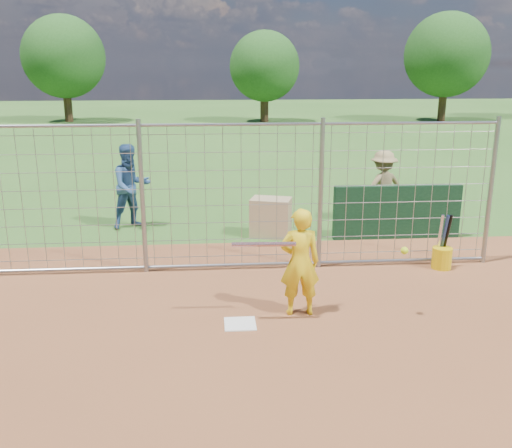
{
  "coord_description": "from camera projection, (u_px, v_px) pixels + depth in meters",
  "views": [
    {
      "loc": [
        -0.35,
        -7.34,
        3.45
      ],
      "look_at": [
        0.3,
        0.8,
        1.15
      ],
      "focal_mm": 40.0,
      "sensor_mm": 36.0,
      "label": 1
    }
  ],
  "objects": [
    {
      "name": "tree_line",
      "position": [
        267.0,
        59.0,
        34.23
      ],
      "size": [
        44.66,
        6.72,
        6.48
      ],
      "color": "#3F2B19",
      "rests_on": "ground"
    },
    {
      "name": "bystander_c",
      "position": [
        383.0,
        187.0,
        12.6
      ],
      "size": [
        1.18,
        0.87,
        1.63
      ],
      "primitive_type": "imported",
      "rotation": [
        0.0,
        0.0,
        3.42
      ],
      "color": "#978052",
      "rests_on": "ground"
    },
    {
      "name": "batter",
      "position": [
        300.0,
        262.0,
        7.96
      ],
      "size": [
        0.57,
        0.38,
        1.56
      ],
      "primitive_type": "imported",
      "rotation": [
        0.0,
        0.0,
        3.16
      ],
      "color": "yellow",
      "rests_on": "ground"
    },
    {
      "name": "dugout_wall",
      "position": [
        397.0,
        212.0,
        11.58
      ],
      "size": [
        2.6,
        0.2,
        1.1
      ],
      "primitive_type": "cube",
      "color": "#11381E",
      "rests_on": "ground"
    },
    {
      "name": "equipment_bin",
      "position": [
        271.0,
        217.0,
        11.74
      ],
      "size": [
        0.93,
        0.76,
        0.8
      ],
      "primitive_type": "cube",
      "rotation": [
        0.0,
        0.0,
        -0.3
      ],
      "color": "tan",
      "rests_on": "ground"
    },
    {
      "name": "home_plate",
      "position": [
        240.0,
        324.0,
        7.82
      ],
      "size": [
        0.43,
        0.43,
        0.02
      ],
      "primitive_type": "cube",
      "color": "silver",
      "rests_on": "ground"
    },
    {
      "name": "bucket_with_bats",
      "position": [
        442.0,
        255.0,
        9.91
      ],
      "size": [
        0.34,
        0.34,
        0.97
      ],
      "color": "#DEB70B",
      "rests_on": "ground"
    },
    {
      "name": "equipment_in_play",
      "position": [
        299.0,
        246.0,
        7.62
      ],
      "size": [
        2.41,
        0.1,
        0.22
      ],
      "color": "silver",
      "rests_on": "ground"
    },
    {
      "name": "backstop_fence",
      "position": [
        233.0,
        199.0,
        9.59
      ],
      "size": [
        9.08,
        0.08,
        2.6
      ],
      "color": "gray",
      "rests_on": "ground"
    },
    {
      "name": "bystander_a",
      "position": [
        131.0,
        186.0,
        12.24
      ],
      "size": [
        1.11,
        1.04,
        1.82
      ],
      "primitive_type": "imported",
      "rotation": [
        0.0,
        0.0,
        0.52
      ],
      "color": "navy",
      "rests_on": "ground"
    },
    {
      "name": "ground",
      "position": [
        239.0,
        318.0,
        8.01
      ],
      "size": [
        100.0,
        100.0,
        0.0
      ],
      "primitive_type": "plane",
      "color": "#2D591E",
      "rests_on": "ground"
    }
  ]
}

